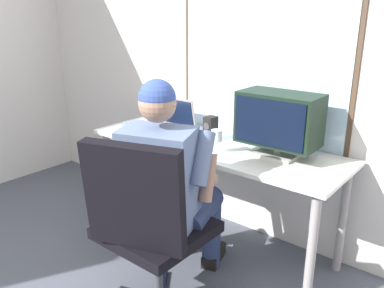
{
  "coord_description": "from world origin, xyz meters",
  "views": [
    {
      "loc": [
        1.24,
        -0.16,
        1.59
      ],
      "look_at": [
        -0.16,
        1.55,
        0.86
      ],
      "focal_mm": 37.37,
      "sensor_mm": 36.0,
      "label": 1
    }
  ],
  "objects_px": {
    "person_seated": "(169,184)",
    "laptop": "(170,121)",
    "desk": "(213,157)",
    "wine_glass": "(217,137)",
    "office_chair": "(146,219)",
    "desk_speaker": "(210,128)",
    "crt_monitor": "(279,120)"
  },
  "relations": [
    {
      "from": "person_seated",
      "to": "wine_glass",
      "type": "height_order",
      "value": "person_seated"
    },
    {
      "from": "crt_monitor",
      "to": "desk_speaker",
      "type": "bearing_deg",
      "value": 179.08
    },
    {
      "from": "desk",
      "to": "wine_glass",
      "type": "relative_size",
      "value": 12.04
    },
    {
      "from": "desk",
      "to": "desk_speaker",
      "type": "distance_m",
      "value": 0.2
    },
    {
      "from": "crt_monitor",
      "to": "wine_glass",
      "type": "bearing_deg",
      "value": -149.77
    },
    {
      "from": "office_chair",
      "to": "wine_glass",
      "type": "xyz_separation_m",
      "value": [
        -0.07,
        0.69,
        0.26
      ]
    },
    {
      "from": "person_seated",
      "to": "office_chair",
      "type": "bearing_deg",
      "value": -73.75
    },
    {
      "from": "desk",
      "to": "office_chair",
      "type": "bearing_deg",
      "value": -77.16
    },
    {
      "from": "crt_monitor",
      "to": "laptop",
      "type": "distance_m",
      "value": 0.93
    },
    {
      "from": "desk",
      "to": "office_chair",
      "type": "distance_m",
      "value": 0.84
    },
    {
      "from": "desk",
      "to": "crt_monitor",
      "type": "xyz_separation_m",
      "value": [
        0.44,
        0.05,
        0.33
      ]
    },
    {
      "from": "office_chair",
      "to": "person_seated",
      "type": "xyz_separation_m",
      "value": [
        -0.07,
        0.25,
        0.09
      ]
    },
    {
      "from": "desk",
      "to": "person_seated",
      "type": "height_order",
      "value": "person_seated"
    },
    {
      "from": "laptop",
      "to": "desk_speaker",
      "type": "distance_m",
      "value": 0.4
    },
    {
      "from": "person_seated",
      "to": "wine_glass",
      "type": "bearing_deg",
      "value": 88.82
    },
    {
      "from": "wine_glass",
      "to": "desk_speaker",
      "type": "distance_m",
      "value": 0.28
    },
    {
      "from": "office_chair",
      "to": "wine_glass",
      "type": "bearing_deg",
      "value": 95.4
    },
    {
      "from": "office_chair",
      "to": "desk_speaker",
      "type": "relative_size",
      "value": 6.32
    },
    {
      "from": "crt_monitor",
      "to": "laptop",
      "type": "bearing_deg",
      "value": 178.46
    },
    {
      "from": "person_seated",
      "to": "laptop",
      "type": "height_order",
      "value": "person_seated"
    },
    {
      "from": "laptop",
      "to": "crt_monitor",
      "type": "bearing_deg",
      "value": -1.54
    },
    {
      "from": "desk_speaker",
      "to": "laptop",
      "type": "bearing_deg",
      "value": 177.65
    },
    {
      "from": "laptop",
      "to": "wine_glass",
      "type": "height_order",
      "value": "laptop"
    },
    {
      "from": "office_chair",
      "to": "crt_monitor",
      "type": "xyz_separation_m",
      "value": [
        0.26,
        0.87,
        0.39
      ]
    },
    {
      "from": "desk",
      "to": "wine_glass",
      "type": "bearing_deg",
      "value": -47.45
    },
    {
      "from": "person_seated",
      "to": "crt_monitor",
      "type": "height_order",
      "value": "person_seated"
    },
    {
      "from": "desk",
      "to": "person_seated",
      "type": "xyz_separation_m",
      "value": [
        0.11,
        -0.57,
        0.03
      ]
    },
    {
      "from": "office_chair",
      "to": "desk_speaker",
      "type": "height_order",
      "value": "office_chair"
    },
    {
      "from": "person_seated",
      "to": "laptop",
      "type": "distance_m",
      "value": 0.88
    },
    {
      "from": "crt_monitor",
      "to": "wine_glass",
      "type": "xyz_separation_m",
      "value": [
        -0.32,
        -0.19,
        -0.13
      ]
    },
    {
      "from": "crt_monitor",
      "to": "wine_glass",
      "type": "height_order",
      "value": "crt_monitor"
    },
    {
      "from": "desk",
      "to": "person_seated",
      "type": "relative_size",
      "value": 1.4
    }
  ]
}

